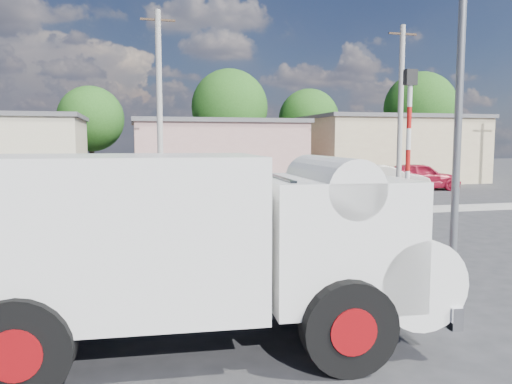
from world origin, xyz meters
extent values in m
plane|color=#2B2B2E|center=(0.00, 0.00, 0.00)|extent=(120.00, 120.00, 0.00)
cube|color=#99968E|center=(0.00, 8.00, 0.08)|extent=(40.00, 0.80, 0.16)
cylinder|color=black|center=(-4.30, -3.70, 0.56)|extent=(1.14, 0.40, 1.12)
cylinder|color=#9E0B10|center=(-4.30, -3.70, 0.56)|extent=(0.57, 0.40, 0.55)
cylinder|color=black|center=(-4.15, -1.57, 0.56)|extent=(1.14, 0.40, 1.12)
cylinder|color=#9E0B10|center=(-4.15, -1.57, 0.56)|extent=(0.57, 0.40, 0.55)
cylinder|color=black|center=(-0.74, -3.94, 0.56)|extent=(1.14, 0.40, 1.12)
cylinder|color=#9E0B10|center=(-0.74, -3.94, 0.56)|extent=(0.57, 0.40, 0.55)
cylinder|color=black|center=(-0.60, -1.80, 0.56)|extent=(1.14, 0.40, 1.12)
cylinder|color=#9E0B10|center=(-0.60, -1.80, 0.56)|extent=(0.57, 0.40, 0.55)
cube|color=black|center=(-2.50, -2.75, 0.64)|extent=(4.76, 1.63, 0.18)
cube|color=white|center=(-3.41, -2.69, 1.58)|extent=(3.81, 2.48, 1.88)
cube|color=white|center=(-0.57, -2.88, 1.43)|extent=(1.97, 2.20, 1.58)
cylinder|color=white|center=(0.30, -2.93, 0.97)|extent=(1.26, 2.16, 1.12)
cylinder|color=white|center=(-0.57, -2.88, 2.14)|extent=(0.85, 2.13, 0.71)
cube|color=silver|center=(0.70, -2.96, 0.56)|extent=(0.29, 2.19, 0.29)
cube|color=black|center=(-1.28, -2.83, 1.88)|extent=(0.20, 1.73, 0.71)
imported|color=black|center=(1.90, 1.44, 0.47)|extent=(1.89, 1.16, 0.94)
imported|color=silver|center=(1.90, 1.44, 0.94)|extent=(0.64, 0.79, 1.87)
imported|color=beige|center=(10.01, 14.99, 0.73)|extent=(4.67, 2.99, 1.45)
imported|color=maroon|center=(12.42, 15.79, 0.77)|extent=(4.66, 2.13, 1.55)
cylinder|color=red|center=(3.20, 1.50, 0.25)|extent=(0.11, 0.11, 0.50)
cylinder|color=white|center=(3.20, 1.50, 0.75)|extent=(0.11, 0.11, 0.50)
cylinder|color=red|center=(3.20, 1.50, 1.25)|extent=(0.11, 0.11, 0.50)
cylinder|color=white|center=(3.20, 1.50, 1.75)|extent=(0.11, 0.11, 0.50)
cylinder|color=red|center=(3.20, 1.50, 2.25)|extent=(0.11, 0.11, 0.50)
cylinder|color=white|center=(3.20, 1.50, 2.75)|extent=(0.11, 0.11, 0.50)
cylinder|color=red|center=(3.20, 1.50, 3.25)|extent=(0.11, 0.11, 0.50)
cylinder|color=white|center=(3.20, 1.50, 3.75)|extent=(0.11, 0.11, 0.50)
cube|color=black|center=(3.20, 1.50, 4.18)|extent=(0.28, 0.18, 0.36)
cylinder|color=slate|center=(4.30, 1.20, 4.50)|extent=(0.18, 0.18, 9.00)
cube|color=tan|center=(2.00, 22.00, 1.90)|extent=(10.00, 7.00, 3.80)
cube|color=#59595B|center=(2.00, 22.00, 3.92)|extent=(10.30, 7.30, 0.24)
cube|color=tan|center=(14.00, 22.00, 2.10)|extent=(11.00, 7.00, 4.20)
cube|color=#59595B|center=(14.00, 22.00, 4.32)|extent=(11.30, 7.30, 0.24)
cylinder|color=#38281E|center=(-6.00, 29.00, 1.74)|extent=(0.36, 0.36, 3.47)
sphere|color=#2E681F|center=(-6.00, 29.00, 4.34)|extent=(4.71, 4.71, 4.71)
cylinder|color=#38281E|center=(4.00, 28.00, 2.10)|extent=(0.36, 0.36, 4.20)
sphere|color=#2E681F|center=(4.00, 28.00, 5.25)|extent=(5.70, 5.70, 5.70)
cylinder|color=#38281E|center=(11.00, 30.00, 1.82)|extent=(0.36, 0.36, 3.64)
sphere|color=#2E681F|center=(11.00, 30.00, 4.55)|extent=(4.94, 4.94, 4.94)
cylinder|color=#38281E|center=(20.00, 28.00, 2.18)|extent=(0.36, 0.36, 4.37)
sphere|color=#2E681F|center=(20.00, 28.00, 5.46)|extent=(5.93, 5.93, 5.93)
cylinder|color=#99968E|center=(-2.00, 12.00, 4.00)|extent=(0.24, 0.24, 8.00)
cube|color=#38281E|center=(-2.00, 12.00, 7.60)|extent=(1.40, 0.08, 0.08)
cylinder|color=#99968E|center=(9.00, 12.00, 4.00)|extent=(0.24, 0.24, 8.00)
cube|color=#38281E|center=(9.00, 12.00, 7.60)|extent=(1.40, 0.08, 0.08)
camera|label=1|loc=(-3.11, -9.08, 2.69)|focal=35.00mm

